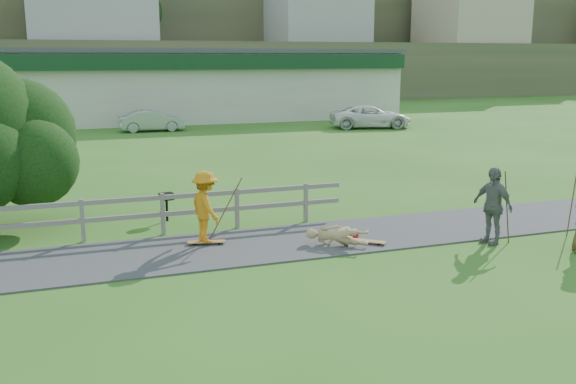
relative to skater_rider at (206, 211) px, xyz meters
name	(u,v)px	position (x,y,z in m)	size (l,w,h in m)	color
ground	(276,264)	(1.16, -1.93, -0.88)	(260.00, 260.00, 0.00)	#30631C
path	(257,245)	(1.16, -0.43, -0.86)	(34.00, 3.00, 0.04)	#3D3D40
fence	(56,216)	(-3.46, 1.37, -0.16)	(15.05, 0.10, 1.10)	slate
strip_mall	(176,84)	(5.16, 33.00, 1.69)	(32.50, 10.75, 5.10)	beige
skater_rider	(206,211)	(0.00, 0.00, 0.00)	(1.14, 0.66, 1.77)	orange
skater_fallen	(337,236)	(2.99, -1.17, -0.61)	(1.52, 0.36, 0.56)	tan
spectator_b	(492,205)	(6.74, -2.17, 0.08)	(1.13, 0.47, 1.93)	slate
car_silver	(152,121)	(2.21, 25.35, -0.23)	(1.39, 3.99, 1.32)	#9DA0A5
car_white	(370,117)	(15.90, 22.50, -0.16)	(2.41, 5.22, 1.45)	white
bbq	(167,207)	(-0.51, 2.78, -0.48)	(0.37, 0.28, 0.81)	black
longboard_rider	(207,244)	(0.00, 0.00, -0.83)	(0.92, 0.22, 0.10)	olive
longboard_fallen	(368,243)	(3.79, -1.27, -0.84)	(0.89, 0.22, 0.10)	olive
helmet	(353,235)	(3.59, -0.82, -0.73)	(0.30, 0.30, 0.30)	#A41226
pole_rider	(225,205)	(0.60, 0.40, 0.02)	(0.03, 0.03, 1.81)	#523420
pole_spec_left	(507,207)	(7.07, -2.31, 0.04)	(0.03, 0.03, 1.86)	#523420
pole_spec_right	(572,202)	(9.07, -2.34, 0.03)	(0.03, 0.03, 1.82)	#523420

